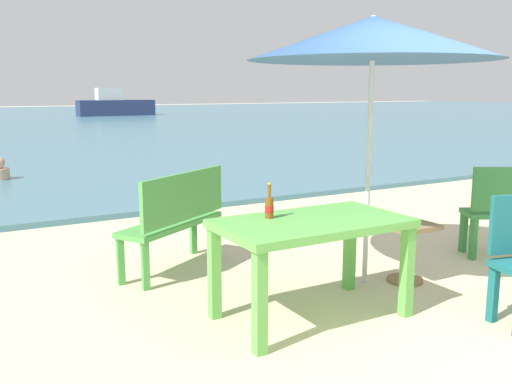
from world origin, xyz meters
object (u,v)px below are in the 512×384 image
at_px(patio_umbrella, 373,39).
at_px(bench_green_right, 177,215).
at_px(picnic_table_green, 312,234).
at_px(beer_bottle_amber, 269,206).
at_px(boat_tanker, 115,106).
at_px(side_table_wood, 406,244).
at_px(swimmer_person, 0,171).

relative_size(patio_umbrella, bench_green_right, 1.90).
bearing_deg(bench_green_right, picnic_table_green, -73.03).
height_order(beer_bottle_amber, boat_tanker, boat_tanker).
height_order(side_table_wood, bench_green_right, bench_green_right).
distance_m(side_table_wood, swimmer_person, 8.05).
height_order(beer_bottle_amber, side_table_wood, beer_bottle_amber).
height_order(picnic_table_green, patio_umbrella, patio_umbrella).
xyz_separation_m(patio_umbrella, bench_green_right, (-1.33, 1.13, -1.58)).
relative_size(picnic_table_green, side_table_wood, 2.59).
height_order(picnic_table_green, beer_bottle_amber, beer_bottle_amber).
height_order(patio_umbrella, side_table_wood, patio_umbrella).
bearing_deg(patio_umbrella, side_table_wood, -25.28).
xyz_separation_m(swimmer_person, boat_tanker, (8.91, 24.20, 0.46)).
bearing_deg(boat_tanker, patio_umbrella, -101.83).
xyz_separation_m(side_table_wood, bench_green_right, (-1.66, 1.29, 0.19)).
bearing_deg(picnic_table_green, swimmer_person, 100.26).
xyz_separation_m(beer_bottle_amber, patio_umbrella, (1.12, 0.20, 1.26)).
distance_m(beer_bottle_amber, boat_tanker, 32.78).
bearing_deg(picnic_table_green, side_table_wood, 11.14).
bearing_deg(side_table_wood, bench_green_right, 142.23).
bearing_deg(swimmer_person, patio_umbrella, -72.97).
height_order(picnic_table_green, swimmer_person, picnic_table_green).
height_order(side_table_wood, swimmer_person, side_table_wood).
distance_m(beer_bottle_amber, bench_green_right, 1.39).
relative_size(side_table_wood, bench_green_right, 0.45).
bearing_deg(boat_tanker, picnic_table_green, -103.16).
distance_m(picnic_table_green, swimmer_person, 7.98).
distance_m(side_table_wood, boat_tanker, 32.43).
xyz_separation_m(patio_umbrella, swimmer_person, (-2.28, 7.45, -1.88)).
distance_m(side_table_wood, bench_green_right, 2.11).
relative_size(beer_bottle_amber, side_table_wood, 0.49).
bearing_deg(beer_bottle_amber, patio_umbrella, 10.34).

